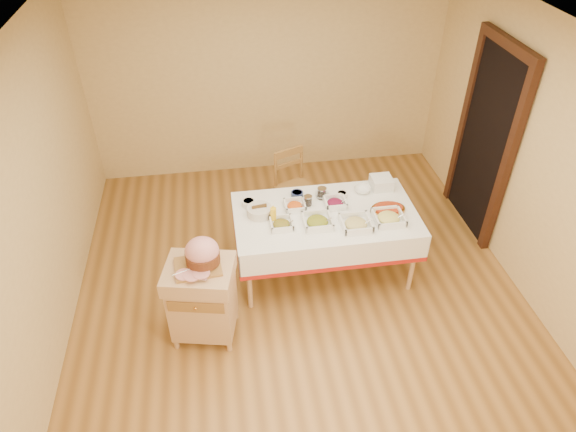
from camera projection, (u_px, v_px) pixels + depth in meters
The scene contains 23 objects.
room_shell at pixel (302, 188), 4.50m from camera, with size 5.00×5.00×5.00m.
doorway at pixel (486, 139), 5.59m from camera, with size 0.09×1.10×2.20m.
dining_table at pixel (325, 226), 5.20m from camera, with size 1.82×1.02×0.76m.
butcher_cart at pixel (202, 297), 4.59m from camera, with size 0.68×0.60×0.83m.
dining_chair at pixel (295, 187), 5.99m from camera, with size 0.53×0.52×0.91m.
ham_on_board at pixel (202, 255), 4.33m from camera, with size 0.41×0.39×0.27m.
serving_dish_a at pixel (281, 224), 4.92m from camera, with size 0.22×0.22×0.10m.
serving_dish_b at pixel (317, 221), 4.94m from camera, with size 0.28×0.28×0.11m.
serving_dish_c at pixel (356, 224), 4.91m from camera, with size 0.29×0.29×0.12m.
serving_dish_d at pixel (389, 218), 4.99m from camera, with size 0.29×0.29×0.11m.
serving_dish_e at pixel (295, 206), 5.15m from camera, with size 0.22×0.21×0.10m.
serving_dish_f at pixel (335, 203), 5.19m from camera, with size 0.23×0.22×0.10m.
small_bowl_left at pixel (249, 203), 5.19m from camera, with size 0.13×0.13×0.06m.
small_bowl_mid at pixel (297, 194), 5.32m from camera, with size 0.13×0.13×0.05m.
small_bowl_right at pixel (342, 195), 5.31m from camera, with size 0.11×0.11×0.06m.
bowl_white_imported at pixel (322, 195), 5.32m from camera, with size 0.15×0.15×0.04m, color white.
bowl_small_imported at pixel (362, 190), 5.39m from camera, with size 0.17×0.17×0.05m, color white.
preserve_jar_left at pixel (308, 201), 5.19m from camera, with size 0.08×0.08×0.11m.
preserve_jar_right at pixel (322, 194), 5.28m from camera, with size 0.10×0.10×0.12m.
mustard_bottle at pixel (273, 214), 4.96m from camera, with size 0.06×0.06×0.18m.
bread_basket at pixel (259, 211), 5.05m from camera, with size 0.25×0.25×0.11m.
plate_stack at pixel (381, 183), 5.43m from camera, with size 0.22×0.22×0.12m.
brass_platter at pixel (388, 209), 5.12m from camera, with size 0.34×0.25×0.04m.
Camera 1 is at (-0.69, -3.67, 3.83)m, focal length 32.00 mm.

